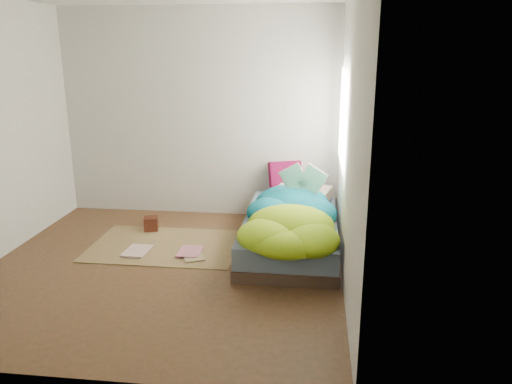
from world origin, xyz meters
The scene contains 12 objects.
ground centered at (0.00, 0.00, 0.00)m, with size 3.50×3.50×0.00m, color #413019.
room_walls centered at (0.01, 0.01, 1.63)m, with size 3.54×3.54×2.62m.
bed centered at (1.22, 0.72, 0.17)m, with size 1.00×2.00×0.34m.
duvet centered at (1.22, 0.50, 0.51)m, with size 0.96×1.84×0.34m, color #08587D, non-canonical shape.
rug centered at (-0.15, 0.55, 0.01)m, with size 1.60×1.10×0.01m, color brown.
pillow_floral centered at (1.33, 1.35, 0.41)m, with size 0.64×0.40×0.14m, color beige.
pillow_magenta centered at (1.10, 1.64, 0.54)m, with size 0.40×0.13×0.40m, color #48042C.
open_book centered at (1.34, 0.93, 0.81)m, with size 0.43×0.09×0.26m, color #2D8A2E, non-canonical shape.
wooden_box centered at (-0.45, 1.00, 0.09)m, with size 0.16×0.16×0.16m, color #3E130E.
floor_book_a centered at (-0.51, 0.33, 0.02)m, with size 0.24×0.33×0.03m, color silver.
floor_book_b centered at (0.06, 0.36, 0.03)m, with size 0.24×0.32×0.03m, color #D47A8A.
floor_book_c centered at (0.14, 0.22, 0.02)m, with size 0.21×0.29×0.02m, color tan.
Camera 1 is at (1.45, -4.41, 2.10)m, focal length 35.00 mm.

